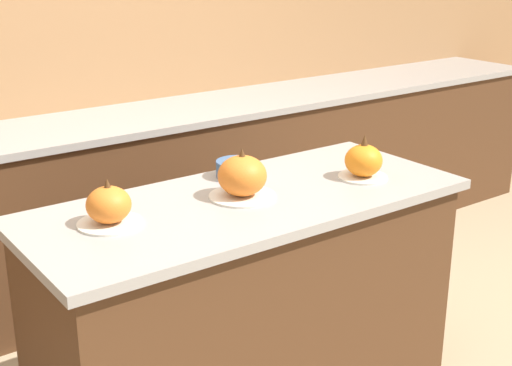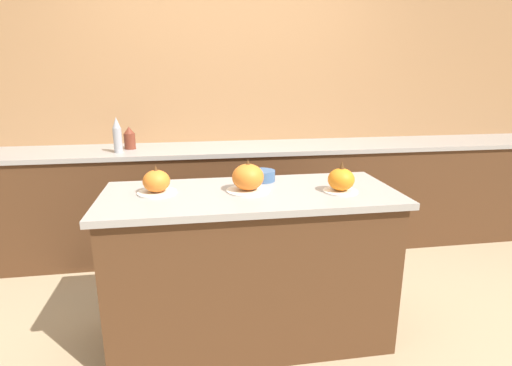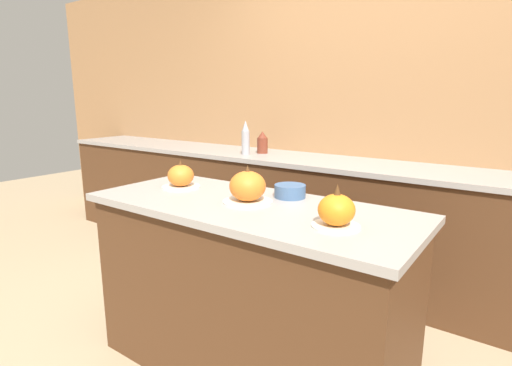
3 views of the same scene
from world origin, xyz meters
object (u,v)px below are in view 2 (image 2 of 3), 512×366
Objects in this scene: mixing_bowl at (262,176)px; pumpkin_cake_right at (341,180)px; bottle_short at (130,138)px; pumpkin_cake_left at (156,182)px; pumpkin_cake_center at (248,178)px; bottle_tall at (117,136)px.

pumpkin_cake_right is at bearing -37.58° from mixing_bowl.
mixing_bowl is (0.89, -1.05, -0.08)m from bottle_short.
mixing_bowl is (0.59, 0.16, -0.03)m from pumpkin_cake_left.
pumpkin_cake_center is 0.86× the size of bottle_tall.
mixing_bowl is (0.11, 0.20, -0.04)m from pumpkin_cake_center.
pumpkin_cake_left is at bearing 175.52° from pumpkin_cake_center.
bottle_short is at bearing 130.42° from mixing_bowl.
pumpkin_cake_center is 1.39m from bottle_tall.
pumpkin_cake_left is at bearing -164.86° from mixing_bowl.
pumpkin_cake_center is 1.52× the size of mixing_bowl.
bottle_tall is 1.51× the size of bottle_short.
bottle_short is (-0.30, 1.21, 0.05)m from pumpkin_cake_left.
pumpkin_cake_left is 0.98m from pumpkin_cake_right.
bottle_short is (-0.78, 1.25, 0.04)m from pumpkin_cake_center.
bottle_short is (-1.27, 1.34, 0.05)m from pumpkin_cake_right.
pumpkin_cake_right is 1.21× the size of mixing_bowl.
pumpkin_cake_center is (0.48, -0.04, 0.01)m from pumpkin_cake_left.
pumpkin_cake_left is 0.88× the size of pumpkin_cake_center.
pumpkin_cake_left reaches higher than mixing_bowl.
pumpkin_cake_center is 1.47m from bottle_short.
pumpkin_cake_left is 0.48m from pumpkin_cake_center.
pumpkin_cake_right is 1.84m from bottle_short.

